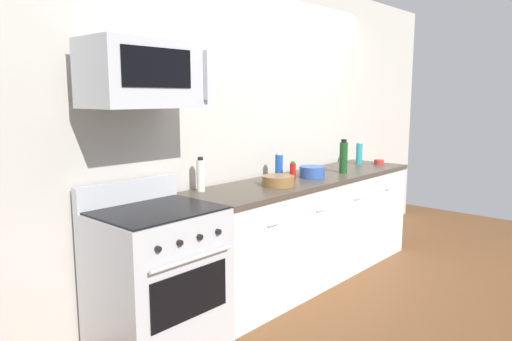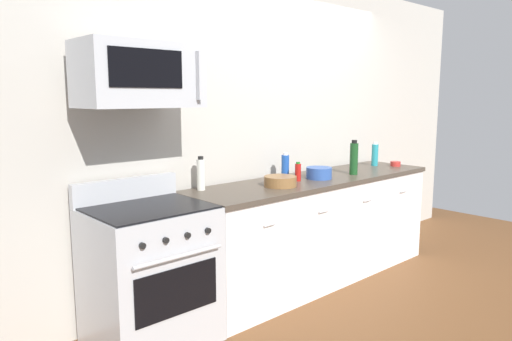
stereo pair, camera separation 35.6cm
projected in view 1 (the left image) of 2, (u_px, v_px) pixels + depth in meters
The scene contains 13 objects.
ground_plane at pixel (308, 276), 4.33m from camera, with size 6.79×6.79×0.00m, color brown.
back_wall at pixel (274, 126), 4.39m from camera, with size 5.66×0.10×2.70m, color #B7B2A8.
counter_unit at pixel (309, 227), 4.26m from camera, with size 2.57×0.66×0.92m.
range_oven at pixel (157, 278), 3.04m from camera, with size 0.76×0.69×1.07m.
microwave at pixel (146, 75), 2.87m from camera, with size 0.74×0.44×0.40m.
bottle_hot_sauce_red at pixel (293, 171), 3.99m from camera, with size 0.05×0.05×0.16m.
bottle_dish_soap at pixel (359, 153), 4.95m from camera, with size 0.07×0.07×0.24m.
bottle_wine_green at pixel (343, 157), 4.37m from camera, with size 0.07×0.07×0.31m.
bottle_soda_blue at pixel (279, 166), 4.10m from camera, with size 0.07×0.07×0.22m.
bottle_vinegar_white at pixel (201, 175), 3.52m from camera, with size 0.06×0.06×0.26m.
bowl_wooden_salad at pixel (278, 180), 3.74m from camera, with size 0.26×0.26×0.08m.
bowl_blue_mixing at pixel (312, 172), 4.13m from camera, with size 0.22×0.22×0.10m.
bowl_red_small at pixel (379, 162), 4.95m from camera, with size 0.10×0.10×0.05m.
Camera 1 is at (-3.39, -2.40, 1.62)m, focal length 33.25 mm.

